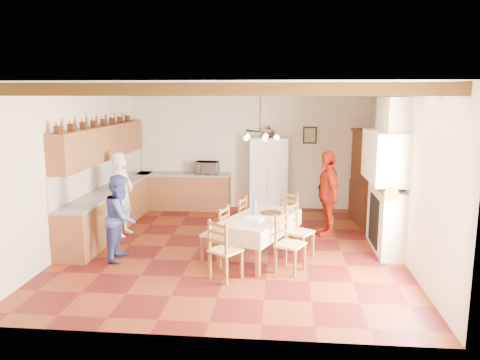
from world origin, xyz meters
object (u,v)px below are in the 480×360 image
(chair_left_near, at_px, (215,233))
(microwave, at_px, (207,168))
(person_woman_blue, at_px, (121,217))
(chair_right_near, at_px, (290,243))
(chair_end_near, at_px, (226,249))
(chair_end_far, at_px, (285,218))
(hutch, at_px, (367,178))
(person_man, at_px, (122,194))
(dining_table, at_px, (259,221))
(chair_right_far, at_px, (300,231))
(chair_left_far, at_px, (234,221))
(person_woman_red, at_px, (327,193))
(refrigerator, at_px, (268,174))

(chair_left_near, xyz_separation_m, microwave, (-0.71, 3.56, 0.57))
(person_woman_blue, bearing_deg, chair_right_near, -99.45)
(chair_left_near, height_order, chair_end_near, same)
(person_woman_blue, bearing_deg, chair_end_far, -69.11)
(hutch, bearing_deg, chair_right_near, -127.26)
(microwave, bearing_deg, person_man, -116.04)
(chair_left_near, bearing_deg, chair_end_near, 35.46)
(dining_table, height_order, chair_right_far, chair_right_far)
(chair_left_far, xyz_separation_m, person_woman_red, (1.80, 0.87, 0.39))
(person_woman_blue, xyz_separation_m, microwave, (0.93, 3.65, 0.30))
(chair_left_far, height_order, chair_end_near, same)
(hutch, xyz_separation_m, chair_left_far, (-2.74, -1.82, -0.56))
(person_woman_red, bearing_deg, chair_left_far, -77.53)
(hutch, relative_size, chair_end_far, 2.17)
(chair_end_near, height_order, person_woman_blue, person_woman_blue)
(chair_right_near, relative_size, person_woman_red, 0.55)
(hutch, distance_m, chair_right_far, 2.85)
(chair_right_near, bearing_deg, chair_end_far, 30.11)
(hutch, height_order, person_woman_red, hutch)
(refrigerator, relative_size, chair_left_far, 1.89)
(dining_table, height_order, person_man, person_man)
(person_man, distance_m, person_woman_red, 4.15)
(person_man, distance_m, microwave, 2.68)
(chair_right_near, xyz_separation_m, person_woman_red, (0.76, 2.09, 0.39))
(chair_left_far, distance_m, chair_end_near, 1.59)
(hutch, xyz_separation_m, person_woman_red, (-0.94, -0.95, -0.17))
(microwave, bearing_deg, person_woman_red, -30.17)
(person_woman_blue, bearing_deg, chair_right_far, -86.33)
(refrigerator, height_order, chair_end_far, refrigerator)
(chair_right_far, bearing_deg, person_woman_blue, 127.46)
(chair_left_far, xyz_separation_m, chair_end_near, (0.03, -1.59, 0.00))
(chair_right_far, relative_size, person_woman_blue, 0.64)
(refrigerator, bearing_deg, chair_end_far, -83.90)
(chair_end_far, relative_size, person_woman_blue, 0.64)
(chair_left_far, bearing_deg, chair_left_near, -3.66)
(chair_end_far, bearing_deg, chair_right_near, -57.37)
(chair_left_near, distance_m, person_man, 2.46)
(chair_end_far, bearing_deg, dining_table, -84.59)
(chair_left_near, distance_m, chair_left_far, 0.79)
(dining_table, height_order, chair_end_far, chair_end_far)
(chair_right_near, bearing_deg, person_man, 89.91)
(chair_left_far, xyz_separation_m, person_man, (-2.33, 0.51, 0.38))
(hutch, relative_size, person_woman_red, 1.20)
(refrigerator, distance_m, chair_end_near, 4.52)
(chair_left_near, distance_m, chair_right_near, 1.37)
(chair_left_far, xyz_separation_m, microwave, (-0.96, 2.80, 0.57))
(chair_right_near, xyz_separation_m, person_man, (-3.37, 1.72, 0.38))
(chair_left_far, xyz_separation_m, chair_end_far, (0.95, 0.37, 0.00))
(chair_left_far, bearing_deg, chair_right_far, 81.80)
(refrigerator, height_order, chair_left_far, refrigerator)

